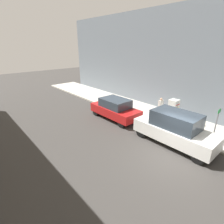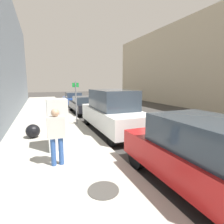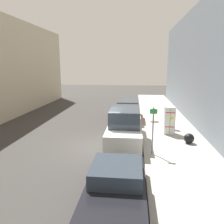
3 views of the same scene
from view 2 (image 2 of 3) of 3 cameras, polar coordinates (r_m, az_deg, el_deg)
The scene contains 11 objects.
ground_plane at distance 10.45m, azimuth 6.52°, elevation -4.38°, with size 80.00×80.00×0.00m, color #383533.
sidewalk_slab at distance 9.19m, azimuth -19.53°, elevation -6.37°, with size 3.88×44.00×0.15m, color #B2ADA0.
discarded_refrigerator at distance 6.48m, azimuth -17.28°, elevation -3.89°, with size 0.68×0.66×1.81m.
manhole_cover at distance 4.26m, azimuth -2.82°, elevation -24.09°, with size 0.70×0.70×0.02m, color #47443F.
street_sign_post at distance 10.08m, azimuth -11.66°, elevation 3.71°, with size 0.36×0.07×2.43m.
trash_bag at distance 8.34m, azimuth -24.41°, elevation -5.66°, with size 0.59×0.59×0.59m, color black.
pedestrian_walking_far at distance 5.23m, azimuth -17.75°, elevation -6.59°, with size 0.48×0.22×1.66m.
parked_suv_red at distance 4.53m, azimuth 28.91°, elevation -12.64°, with size 1.93×4.49×1.75m.
parked_van_white at distance 8.87m, azimuth 0.15°, elevation 0.22°, with size 1.93×5.09×2.15m.
parked_sedan_dark at distance 14.56m, azimuth -8.96°, elevation 2.47°, with size 1.90×4.32×1.40m.
parked_hatchback_blue at distance 19.62m, azimuth -12.56°, elevation 4.22°, with size 1.73×3.85×1.45m.
Camera 2 is at (-4.95, -8.85, 2.53)m, focal length 28.00 mm.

